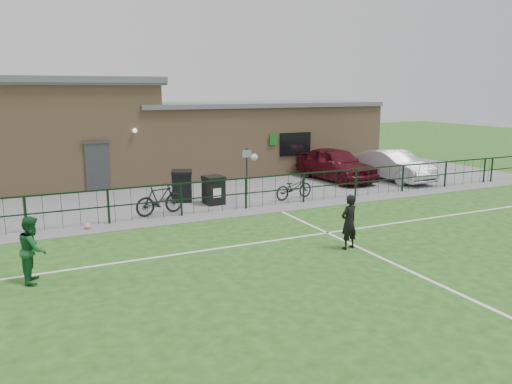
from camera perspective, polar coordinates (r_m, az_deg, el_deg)
name	(u,v)px	position (r m, az deg, el deg)	size (l,w,h in m)	color
ground	(351,289)	(11.63, 10.76, -10.85)	(90.00, 90.00, 0.00)	#214E17
paving_strip	(178,186)	(23.46, -8.89, 0.72)	(34.00, 13.00, 0.02)	slate
pitch_line_touch	(223,213)	(18.19, -3.77, -2.38)	(28.00, 0.10, 0.01)	white
pitch_line_mid	(270,241)	(14.85, 1.65, -5.61)	(28.00, 0.10, 0.01)	white
pitch_line_perp	(419,275)	(12.85, 18.10, -9.02)	(0.10, 16.00, 0.01)	white
perimeter_fence	(221,196)	(18.23, -4.03, -0.42)	(28.00, 0.10, 1.20)	black
wheelie_bin_left	(182,187)	(20.10, -8.45, 0.59)	(0.76, 0.86, 1.14)	black
wheelie_bin_right	(214,191)	(19.45, -4.87, 0.10)	(0.67, 0.76, 1.01)	black
sign_post	(247,172)	(20.93, -1.07, 2.35)	(0.06, 0.06, 2.00)	black
car_maroon	(336,164)	(24.71, 9.08, 3.18)	(1.90, 4.72, 1.61)	#490D16
car_silver	(394,165)	(25.34, 15.46, 2.94)	(1.54, 4.43, 1.46)	#B7B9BF
bicycle_d	(160,199)	(18.04, -10.95, -0.82)	(0.52, 1.85, 1.11)	black
bicycle_e	(294,187)	(20.32, 4.34, 0.52)	(0.63, 1.80, 0.95)	black
goalkeeper_kick	(346,220)	(14.23, 10.20, -3.13)	(1.85, 3.56, 2.40)	black
outfield_player	(33,249)	(12.72, -24.15, -5.98)	(0.76, 0.59, 1.56)	#175026
ball_ground	(87,226)	(16.90, -18.72, -3.73)	(0.21, 0.21, 0.21)	silver
clubhouse	(143,134)	(25.83, -12.84, 6.53)	(24.25, 5.40, 4.96)	tan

